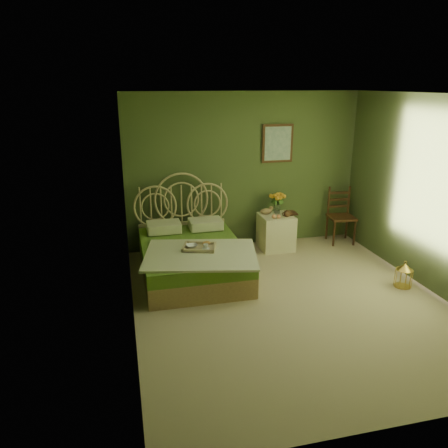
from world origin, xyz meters
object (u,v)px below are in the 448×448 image
object	(u,v)px
birdcage	(404,275)
bed	(192,255)
chair	(340,212)
nightstand	(276,228)

from	to	relation	value
birdcage	bed	bearing A→B (deg)	158.13
bed	birdcage	size ratio (longest dim) A/B	6.26
chair	birdcage	world-z (taller)	chair
chair	birdcage	distance (m)	1.96
chair	birdcage	bearing A→B (deg)	-83.36
birdcage	nightstand	bearing A→B (deg)	123.67
nightstand	birdcage	bearing A→B (deg)	-56.33
nightstand	birdcage	xyz separation A→B (m)	(1.22, -1.83, -0.19)
bed	nightstand	world-z (taller)	bed
bed	chair	size ratio (longest dim) A/B	2.22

